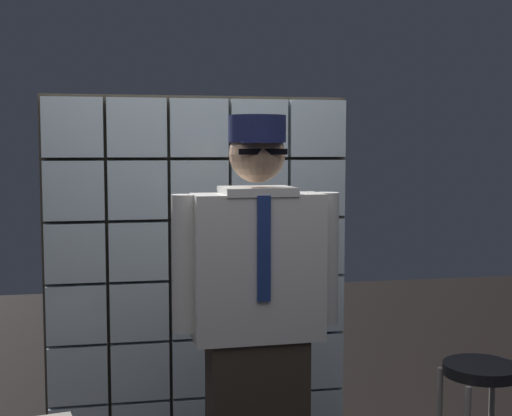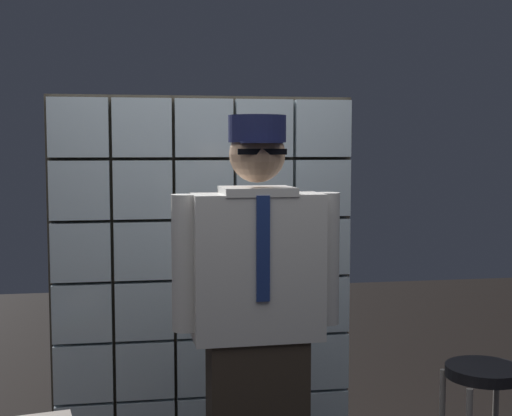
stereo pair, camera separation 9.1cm
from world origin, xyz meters
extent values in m
cube|color=silver|center=(0.66, 1.34, 0.16)|extent=(0.31, 0.08, 0.31)
cube|color=silver|center=(-0.66, 1.34, 0.49)|extent=(0.31, 0.08, 0.31)
cube|color=silver|center=(-0.33, 1.34, 0.49)|extent=(0.31, 0.08, 0.31)
cube|color=silver|center=(0.00, 1.34, 0.49)|extent=(0.31, 0.08, 0.31)
cube|color=silver|center=(0.33, 1.34, 0.49)|extent=(0.31, 0.08, 0.31)
cube|color=silver|center=(0.66, 1.34, 0.49)|extent=(0.31, 0.08, 0.31)
cube|color=silver|center=(-0.66, 1.34, 0.82)|extent=(0.31, 0.08, 0.31)
cube|color=silver|center=(-0.33, 1.34, 0.82)|extent=(0.31, 0.08, 0.31)
cube|color=silver|center=(0.00, 1.34, 0.82)|extent=(0.31, 0.08, 0.31)
cube|color=silver|center=(0.33, 1.34, 0.82)|extent=(0.31, 0.08, 0.31)
cube|color=silver|center=(0.66, 1.34, 0.82)|extent=(0.31, 0.08, 0.31)
cube|color=silver|center=(-0.66, 1.34, 1.15)|extent=(0.31, 0.08, 0.31)
cube|color=silver|center=(-0.33, 1.34, 1.15)|extent=(0.31, 0.08, 0.31)
cube|color=silver|center=(0.00, 1.34, 1.15)|extent=(0.31, 0.08, 0.31)
cube|color=silver|center=(0.33, 1.34, 1.15)|extent=(0.31, 0.08, 0.31)
cube|color=silver|center=(0.66, 1.34, 1.15)|extent=(0.31, 0.08, 0.31)
cube|color=silver|center=(-0.66, 1.34, 1.48)|extent=(0.31, 0.08, 0.31)
cube|color=silver|center=(-0.33, 1.34, 1.48)|extent=(0.31, 0.08, 0.31)
cube|color=silver|center=(0.00, 1.34, 1.48)|extent=(0.31, 0.08, 0.31)
cube|color=silver|center=(0.33, 1.34, 1.48)|extent=(0.31, 0.08, 0.31)
cube|color=silver|center=(0.66, 1.34, 1.48)|extent=(0.31, 0.08, 0.31)
cube|color=silver|center=(-0.66, 1.34, 1.81)|extent=(0.31, 0.08, 0.31)
cube|color=silver|center=(-0.33, 1.34, 1.81)|extent=(0.31, 0.08, 0.31)
cube|color=silver|center=(0.00, 1.34, 1.81)|extent=(0.31, 0.08, 0.31)
cube|color=silver|center=(0.33, 1.34, 1.81)|extent=(0.31, 0.08, 0.31)
cube|color=silver|center=(0.66, 1.34, 1.81)|extent=(0.31, 0.08, 0.31)
cube|color=#4C4438|center=(0.00, 1.39, 0.99)|extent=(1.68, 0.02, 2.01)
cube|color=silver|center=(0.14, 0.44, 1.20)|extent=(0.56, 0.26, 0.63)
cube|color=navy|center=(0.15, 0.32, 1.29)|extent=(0.06, 0.01, 0.44)
cube|color=silver|center=(0.14, 0.44, 1.52)|extent=(0.31, 0.26, 0.04)
sphere|color=tan|center=(0.14, 0.44, 1.68)|extent=(0.24, 0.24, 0.24)
ellipsoid|color=black|center=(0.14, 0.39, 1.64)|extent=(0.16, 0.09, 0.11)
cube|color=black|center=(0.15, 0.33, 1.69)|extent=(0.20, 0.02, 0.02)
cylinder|color=#191E47|center=(0.15, 0.35, 1.73)|extent=(0.18, 0.18, 0.01)
cylinder|color=#191E47|center=(0.14, 0.44, 1.79)|extent=(0.24, 0.24, 0.11)
cylinder|color=silver|center=(0.45, 0.45, 1.23)|extent=(0.11, 0.11, 0.58)
cylinder|color=silver|center=(-0.17, 0.43, 1.23)|extent=(0.11, 0.11, 0.58)
cylinder|color=black|center=(1.15, 0.34, 0.72)|extent=(0.34, 0.34, 0.05)
camera|label=1|loc=(-0.45, -2.51, 1.71)|focal=49.79mm
camera|label=2|loc=(-0.36, -2.52, 1.71)|focal=49.79mm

